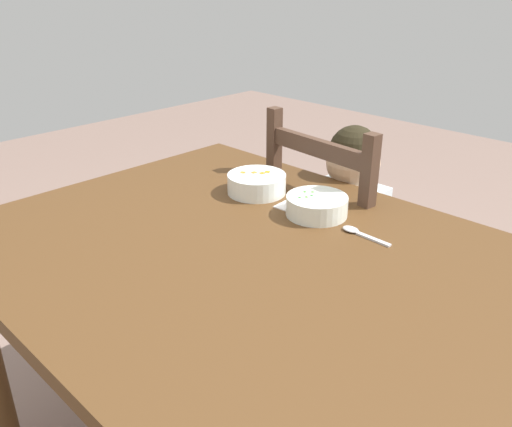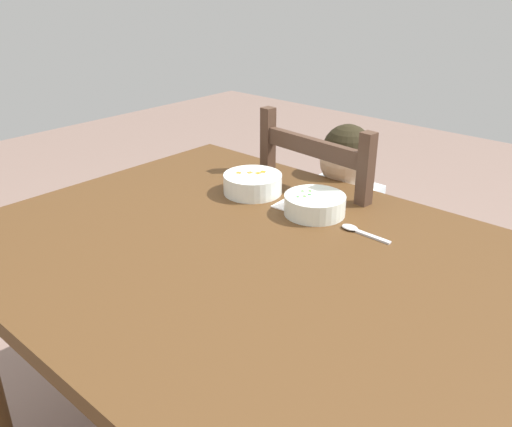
# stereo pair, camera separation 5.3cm
# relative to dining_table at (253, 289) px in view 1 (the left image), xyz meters

# --- Properties ---
(dining_table) EXTENTS (1.38, 1.03, 0.78)m
(dining_table) POSITION_rel_dining_table_xyz_m (0.00, 0.00, 0.00)
(dining_table) COLOR #503319
(dining_table) RESTS_ON ground
(dining_chair) EXTENTS (0.46, 0.46, 0.98)m
(dining_chair) POSITION_rel_dining_table_xyz_m (-0.14, 0.56, -0.22)
(dining_chair) COLOR #483124
(dining_chair) RESTS_ON ground
(child_figure) EXTENTS (0.32, 0.32, 0.93)m
(child_figure) POSITION_rel_dining_table_xyz_m (-0.14, 0.56, -0.06)
(child_figure) COLOR silver
(child_figure) RESTS_ON ground
(bowl_of_peas) EXTENTS (0.16, 0.16, 0.05)m
(bowl_of_peas) POSITION_rel_dining_table_xyz_m (-0.03, 0.26, 0.13)
(bowl_of_peas) COLOR white
(bowl_of_peas) RESTS_ON dining_table
(bowl_of_carrots) EXTENTS (0.17, 0.17, 0.06)m
(bowl_of_carrots) POSITION_rel_dining_table_xyz_m (-0.25, 0.26, 0.13)
(bowl_of_carrots) COLOR white
(bowl_of_carrots) RESTS_ON dining_table
(spoon) EXTENTS (0.14, 0.03, 0.01)m
(spoon) POSITION_rel_dining_table_xyz_m (0.12, 0.25, 0.10)
(spoon) COLOR silver
(spoon) RESTS_ON dining_table
(paper_napkin) EXTENTS (0.16, 0.14, 0.00)m
(paper_napkin) POSITION_rel_dining_table_xyz_m (-0.07, 0.29, 0.10)
(paper_napkin) COLOR white
(paper_napkin) RESTS_ON dining_table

